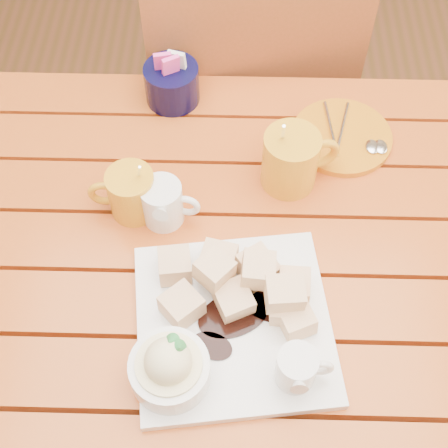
{
  "coord_description": "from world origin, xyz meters",
  "views": [
    {
      "loc": [
        0.01,
        -0.55,
        1.63
      ],
      "look_at": [
        -0.0,
        -0.01,
        0.82
      ],
      "focal_mm": 50.0,
      "sensor_mm": 36.0,
      "label": 1
    }
  ],
  "objects_px": {
    "orange_saucer": "(343,137)",
    "dessert_plate": "(224,326)",
    "table": "(226,274)",
    "coffee_mug_left": "(130,193)",
    "coffee_mug_right": "(292,159)",
    "chair_far": "(245,100)"
  },
  "relations": [
    {
      "from": "table",
      "to": "chair_far",
      "type": "distance_m",
      "value": 0.56
    },
    {
      "from": "coffee_mug_left",
      "to": "dessert_plate",
      "type": "bearing_deg",
      "value": -56.93
    },
    {
      "from": "dessert_plate",
      "to": "coffee_mug_left",
      "type": "relative_size",
      "value": 2.44
    },
    {
      "from": "orange_saucer",
      "to": "chair_far",
      "type": "relative_size",
      "value": 0.2
    },
    {
      "from": "table",
      "to": "coffee_mug_left",
      "type": "bearing_deg",
      "value": 158.07
    },
    {
      "from": "dessert_plate",
      "to": "orange_saucer",
      "type": "xyz_separation_m",
      "value": [
        0.21,
        0.4,
        -0.03
      ]
    },
    {
      "from": "dessert_plate",
      "to": "coffee_mug_right",
      "type": "distance_m",
      "value": 0.32
    },
    {
      "from": "orange_saucer",
      "to": "dessert_plate",
      "type": "bearing_deg",
      "value": -117.78
    },
    {
      "from": "coffee_mug_left",
      "to": "orange_saucer",
      "type": "xyz_separation_m",
      "value": [
        0.37,
        0.17,
        -0.04
      ]
    },
    {
      "from": "coffee_mug_right",
      "to": "chair_far",
      "type": "xyz_separation_m",
      "value": [
        -0.08,
        0.41,
        -0.27
      ]
    },
    {
      "from": "chair_far",
      "to": "table",
      "type": "bearing_deg",
      "value": 76.0
    },
    {
      "from": "coffee_mug_right",
      "to": "orange_saucer",
      "type": "relative_size",
      "value": 0.87
    },
    {
      "from": "dessert_plate",
      "to": "chair_far",
      "type": "bearing_deg",
      "value": 87.37
    },
    {
      "from": "dessert_plate",
      "to": "orange_saucer",
      "type": "bearing_deg",
      "value": 62.22
    },
    {
      "from": "dessert_plate",
      "to": "coffee_mug_right",
      "type": "relative_size",
      "value": 2.02
    },
    {
      "from": "table",
      "to": "orange_saucer",
      "type": "distance_m",
      "value": 0.33
    },
    {
      "from": "coffee_mug_right",
      "to": "orange_saucer",
      "type": "xyz_separation_m",
      "value": [
        0.1,
        0.1,
        -0.05
      ]
    },
    {
      "from": "orange_saucer",
      "to": "coffee_mug_right",
      "type": "bearing_deg",
      "value": -136.32
    },
    {
      "from": "table",
      "to": "coffee_mug_right",
      "type": "relative_size",
      "value": 7.41
    },
    {
      "from": "coffee_mug_right",
      "to": "orange_saucer",
      "type": "distance_m",
      "value": 0.15
    },
    {
      "from": "dessert_plate",
      "to": "orange_saucer",
      "type": "distance_m",
      "value": 0.45
    },
    {
      "from": "dessert_plate",
      "to": "coffee_mug_left",
      "type": "bearing_deg",
      "value": 124.97
    }
  ]
}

